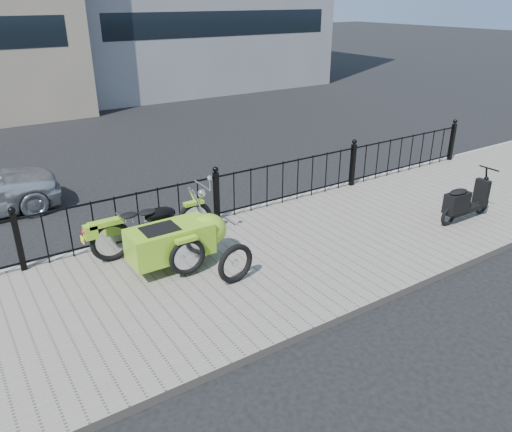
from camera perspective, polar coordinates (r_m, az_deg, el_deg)
ground at (r=8.73m, az=-0.25°, el=-4.06°), size 120.00×120.00×0.00m
sidewalk at (r=8.34m, az=1.62°, el=-5.04°), size 30.00×3.80×0.12m
curb at (r=9.82m, az=-4.84°, el=-0.44°), size 30.00×0.10×0.12m
iron_fence at (r=9.50m, az=-4.54°, el=2.17°), size 14.11×0.11×1.08m
motorcycle_sidecar at (r=8.06m, az=-9.06°, el=-2.15°), size 2.28×1.48×0.98m
scooter at (r=10.27m, az=22.67°, el=1.44°), size 1.41×0.41×0.96m
spare_tire at (r=7.48m, az=-2.36°, el=-5.45°), size 0.63×0.15×0.63m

